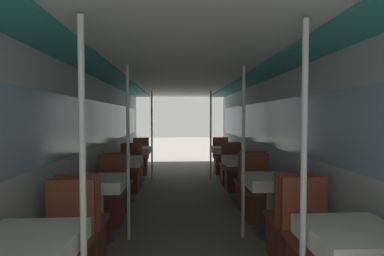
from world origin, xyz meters
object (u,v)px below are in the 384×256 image
object	(u,v)px
chair_left_near_3	(134,172)
chair_right_near_1	(289,232)
dining_table_right_0	(354,246)
dining_table_right_1	(271,185)
dining_table_left_0	(27,254)
chair_left_near_2	(118,192)
support_pole_right_3	(211,135)
support_pole_left_1	(128,153)
dining_table_left_3	(137,153)
chair_left_far_3	(140,163)
chair_right_near_2	(249,191)
chair_right_far_2	(234,176)
support_pole_left_3	(152,135)
chair_left_near_1	(84,236)
dining_table_right_2	(241,163)
chair_left_far_2	(130,177)
dining_table_right_3	(225,152)
dining_table_left_1	(99,187)
support_pole_right_1	(243,152)
support_pole_left_0	(83,187)
support_pole_right_0	(303,184)
chair_right_near_3	(230,171)
chair_left_far_1	(111,202)
dining_table_left_2	(124,164)
chair_right_far_3	(221,163)
chair_right_far_1	(257,200)
chair_right_far_0	(312,256)

from	to	relation	value
chair_left_near_3	chair_right_near_1	bearing A→B (deg)	-58.95
dining_table_right_0	dining_table_right_1	world-z (taller)	same
dining_table_left_0	dining_table_right_1	xyz separation A→B (m)	(2.07, 1.72, 0.00)
chair_left_near_2	support_pole_right_3	size ratio (longest dim) A/B	0.45
support_pole_left_1	support_pole_right_3	xyz separation A→B (m)	(1.38, 3.44, 0.00)
dining_table_left_3	chair_right_near_1	world-z (taller)	chair_right_near_1
chair_left_far_3	chair_right_near_2	xyz separation A→B (m)	(2.07, -2.91, 0.00)
chair_right_far_2	support_pole_right_3	size ratio (longest dim) A/B	0.45
chair_right_near_1	support_pole_left_3	bearing A→B (deg)	113.16
chair_left_near_1	dining_table_right_1	xyz separation A→B (m)	(2.07, 0.60, 0.35)
dining_table_right_2	chair_right_far_2	world-z (taller)	chair_right_far_2
dining_table_right_1	chair_left_far_2	bearing A→B (deg)	131.76
support_pole_right_3	dining_table_right_3	bearing A→B (deg)	0.00
chair_left_far_2	chair_right_near_1	xyz separation A→B (m)	(2.07, -2.91, 0.00)
dining_table_left_1	chair_left_near_3	xyz separation A→B (m)	(0.00, 2.84, -0.35)
chair_left_far_2	support_pole_right_1	world-z (taller)	support_pole_right_1
chair_left_near_2	dining_table_right_3	distance (m)	3.12
support_pole_left_0	dining_table_right_2	distance (m)	3.87
dining_table_left_1	chair_right_near_2	distance (m)	2.38
chair_left_far_2	support_pole_right_1	xyz separation A→B (m)	(1.73, -2.32, 0.75)
support_pole_left_0	chair_left_far_3	xyz separation A→B (m)	(-0.34, 5.75, -0.75)
chair_left_far_3	support_pole_right_0	bearing A→B (deg)	106.70
dining_table_right_2	support_pole_right_3	world-z (taller)	support_pole_right_3
chair_left_near_3	chair_left_near_2	bearing A→B (deg)	-90.00
chair_left_near_2	support_pole_right_1	world-z (taller)	support_pole_right_1
dining_table_left_1	dining_table_right_1	distance (m)	2.07
support_pole_right_1	support_pole_left_3	bearing A→B (deg)	111.92
chair_right_near_3	support_pole_left_0	bearing A→B (deg)	-110.74
chair_left_near_2	dining_table_right_2	size ratio (longest dim) A/B	1.24
chair_left_far_1	chair_left_far_2	bearing A→B (deg)	-90.00
dining_table_left_2	chair_left_near_2	world-z (taller)	chair_left_near_2
dining_table_right_1	chair_right_far_3	distance (m)	4.05
chair_right_near_3	chair_left_near_2	bearing A→B (deg)	-140.29
support_pole_right_0	chair_right_near_1	world-z (taller)	support_pole_right_0
support_pole_right_3	chair_right_far_1	bearing A→B (deg)	-83.11
chair_right_near_1	chair_right_far_1	xyz separation A→B (m)	(0.00, 1.20, 0.00)
dining_table_left_0	chair_right_far_2	distance (m)	4.55
support_pole_left_1	chair_right_far_2	xyz separation A→B (m)	(1.73, 2.32, -0.75)
dining_table_left_0	chair_right_far_2	bearing A→B (deg)	62.85
chair_right_near_1	support_pole_right_3	size ratio (longest dim) A/B	0.45
support_pole_left_0	chair_left_far_3	world-z (taller)	support_pole_left_0
dining_table_left_3	chair_right_far_1	distance (m)	3.53
chair_left_near_3	dining_table_left_1	bearing A→B (deg)	-90.00
chair_right_near_1	chair_right_far_0	bearing A→B (deg)	-90.00
chair_right_far_0	dining_table_right_0	bearing A→B (deg)	90.00
chair_right_far_0	support_pole_right_3	world-z (taller)	support_pole_right_3
support_pole_left_0	chair_right_far_0	distance (m)	1.98
dining_table_left_3	chair_right_far_2	bearing A→B (deg)	-28.43
chair_right_far_3	chair_left_near_3	bearing A→B (deg)	30.05
chair_left_near_2	dining_table_right_3	world-z (taller)	chair_left_near_2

